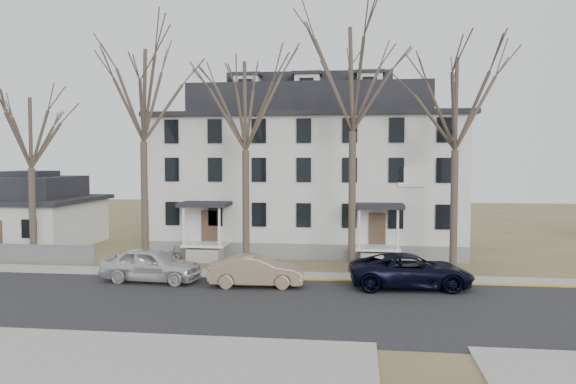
# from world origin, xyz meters

# --- Properties ---
(ground) EXTENTS (120.00, 120.00, 0.00)m
(ground) POSITION_xyz_m (0.00, 0.00, 0.00)
(ground) COLOR olive
(ground) RESTS_ON ground
(main_road) EXTENTS (120.00, 10.00, 0.04)m
(main_road) POSITION_xyz_m (0.00, 2.00, 0.00)
(main_road) COLOR #27272A
(main_road) RESTS_ON ground
(far_sidewalk) EXTENTS (120.00, 2.00, 0.08)m
(far_sidewalk) POSITION_xyz_m (0.00, 8.00, 0.00)
(far_sidewalk) COLOR #A09F97
(far_sidewalk) RESTS_ON ground
(near_sidewalk_left) EXTENTS (20.00, 5.00, 0.08)m
(near_sidewalk_left) POSITION_xyz_m (-8.00, -5.00, 0.00)
(near_sidewalk_left) COLOR #A09F97
(near_sidewalk_left) RESTS_ON ground
(yellow_curb) EXTENTS (14.00, 0.25, 0.06)m
(yellow_curb) POSITION_xyz_m (5.00, 7.10, 0.00)
(yellow_curb) COLOR gold
(yellow_curb) RESTS_ON ground
(boarding_house) EXTENTS (20.80, 12.36, 12.05)m
(boarding_house) POSITION_xyz_m (-2.00, 17.95, 5.38)
(boarding_house) COLOR slate
(boarding_house) RESTS_ON ground
(small_house) EXTENTS (8.70, 8.70, 5.00)m
(small_house) POSITION_xyz_m (-22.00, 16.00, 2.25)
(small_house) COLOR silver
(small_house) RESTS_ON ground
(tree_far_left) EXTENTS (8.40, 8.40, 13.72)m
(tree_far_left) POSITION_xyz_m (-11.00, 9.80, 10.34)
(tree_far_left) COLOR #473B31
(tree_far_left) RESTS_ON ground
(tree_mid_left) EXTENTS (7.80, 7.80, 12.74)m
(tree_mid_left) POSITION_xyz_m (-5.00, 9.80, 9.60)
(tree_mid_left) COLOR #473B31
(tree_mid_left) RESTS_ON ground
(tree_center) EXTENTS (9.00, 9.00, 14.70)m
(tree_center) POSITION_xyz_m (1.00, 9.80, 11.08)
(tree_center) COLOR #473B31
(tree_center) RESTS_ON ground
(tree_mid_right) EXTENTS (7.80, 7.80, 12.74)m
(tree_mid_right) POSITION_xyz_m (6.50, 9.80, 9.60)
(tree_mid_right) COLOR #473B31
(tree_mid_right) RESTS_ON ground
(tree_bungalow) EXTENTS (6.60, 6.60, 10.78)m
(tree_bungalow) POSITION_xyz_m (-18.00, 9.80, 8.12)
(tree_bungalow) COLOR #473B31
(tree_bungalow) RESTS_ON ground
(car_silver) EXTENTS (5.22, 2.41, 1.73)m
(car_silver) POSITION_xyz_m (-9.10, 5.77, 0.87)
(car_silver) COLOR silver
(car_silver) RESTS_ON ground
(car_tan) EXTENTS (4.73, 1.97, 1.52)m
(car_tan) POSITION_xyz_m (-3.60, 5.41, 0.76)
(car_tan) COLOR gray
(car_tan) RESTS_ON ground
(car_navy) EXTENTS (6.13, 3.21, 1.65)m
(car_navy) POSITION_xyz_m (3.91, 6.04, 0.82)
(car_navy) COLOR black
(car_navy) RESTS_ON ground
(bicycle_left) EXTENTS (1.88, 1.00, 0.94)m
(bicycle_left) POSITION_xyz_m (-10.11, 10.90, 0.47)
(bicycle_left) COLOR black
(bicycle_left) RESTS_ON ground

